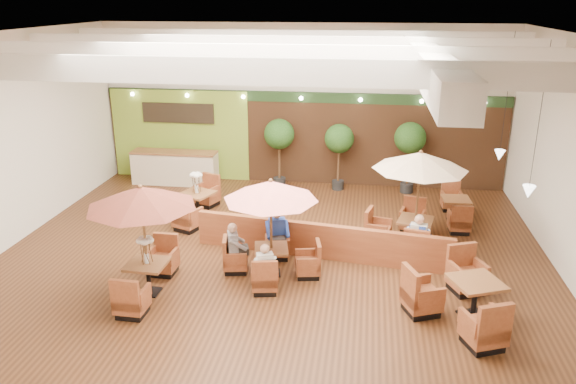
% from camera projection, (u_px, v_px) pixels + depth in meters
% --- Properties ---
extents(room, '(14.04, 14.00, 5.52)m').
position_uv_depth(room, '(290.00, 106.00, 14.56)').
color(room, '#381E0F').
rests_on(room, ground).
extents(service_counter, '(3.00, 0.75, 1.18)m').
position_uv_depth(service_counter, '(175.00, 168.00, 19.82)').
color(service_counter, beige).
rests_on(service_counter, ground).
extents(booth_divider, '(6.56, 1.13, 0.91)m').
position_uv_depth(booth_divider, '(320.00, 241.00, 14.20)').
color(booth_divider, brown).
rests_on(booth_divider, ground).
extents(table_0, '(2.37, 2.51, 2.57)m').
position_uv_depth(table_0, '(142.00, 212.00, 12.00)').
color(table_0, brown).
rests_on(table_0, ground).
extents(table_1, '(2.42, 2.42, 2.41)m').
position_uv_depth(table_1, '(271.00, 210.00, 12.96)').
color(table_1, brown).
rests_on(table_1, ground).
extents(table_2, '(2.57, 2.69, 2.64)m').
position_uv_depth(table_2, '(416.00, 178.00, 14.40)').
color(table_2, brown).
rests_on(table_2, ground).
extents(table_3, '(1.15, 2.83, 1.57)m').
position_uv_depth(table_3, '(197.00, 202.00, 16.80)').
color(table_3, brown).
rests_on(table_3, ground).
extents(table_4, '(2.14, 3.03, 1.06)m').
position_uv_depth(table_4, '(459.00, 299.00, 11.60)').
color(table_4, brown).
rests_on(table_4, ground).
extents(table_5, '(0.83, 2.38, 0.89)m').
position_uv_depth(table_5, '(455.00, 210.00, 16.58)').
color(table_5, brown).
rests_on(table_5, ground).
extents(topiary_0, '(1.03, 1.03, 2.40)m').
position_uv_depth(topiary_0, '(279.00, 137.00, 19.11)').
color(topiary_0, black).
rests_on(topiary_0, ground).
extents(topiary_1, '(0.98, 0.98, 2.29)m').
position_uv_depth(topiary_1, '(339.00, 141.00, 18.86)').
color(topiary_1, black).
rests_on(topiary_1, ground).
extents(topiary_2, '(1.04, 1.04, 2.42)m').
position_uv_depth(topiary_2, '(410.00, 141.00, 18.52)').
color(topiary_2, black).
rests_on(topiary_2, ground).
extents(diner_0, '(0.41, 0.37, 0.74)m').
position_uv_depth(diner_0, '(265.00, 262.00, 12.44)').
color(diner_0, silver).
rests_on(diner_0, ground).
extents(diner_1, '(0.46, 0.42, 0.85)m').
position_uv_depth(diner_1, '(277.00, 230.00, 14.06)').
color(diner_1, '#2847AD').
rests_on(diner_1, ground).
extents(diner_2, '(0.40, 0.44, 0.80)m').
position_uv_depth(diner_2, '(235.00, 243.00, 13.37)').
color(diner_2, gray).
rests_on(diner_2, ground).
extents(diner_3, '(0.45, 0.41, 0.82)m').
position_uv_depth(diner_3, '(418.00, 234.00, 13.86)').
color(diner_3, '#2847AD').
rests_on(diner_3, ground).
extents(diner_4, '(0.44, 0.38, 0.83)m').
position_uv_depth(diner_4, '(419.00, 234.00, 13.86)').
color(diner_4, silver).
rests_on(diner_4, ground).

